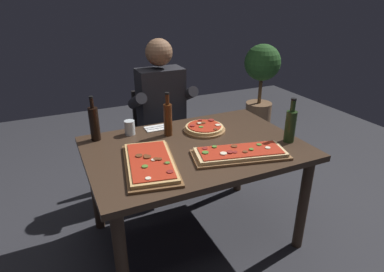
# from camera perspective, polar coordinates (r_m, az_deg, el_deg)

# --- Properties ---
(ground_plane) EXTENTS (6.40, 6.40, 0.00)m
(ground_plane) POSITION_cam_1_polar(r_m,az_deg,el_deg) (2.55, 0.49, -16.85)
(ground_plane) COLOR #2D2D33
(dining_table) EXTENTS (1.40, 0.96, 0.74)m
(dining_table) POSITION_cam_1_polar(r_m,az_deg,el_deg) (2.19, 0.55, -3.96)
(dining_table) COLOR #3D2B1E
(dining_table) RESTS_ON ground_plane
(pizza_rectangular_front) EXTENTS (0.63, 0.36, 0.05)m
(pizza_rectangular_front) POSITION_cam_1_polar(r_m,az_deg,el_deg) (2.03, 8.38, -2.99)
(pizza_rectangular_front) COLOR brown
(pizza_rectangular_front) RESTS_ON dining_table
(pizza_rectangular_left) EXTENTS (0.39, 0.60, 0.05)m
(pizza_rectangular_left) POSITION_cam_1_polar(r_m,az_deg,el_deg) (1.91, -7.32, -4.68)
(pizza_rectangular_left) COLOR brown
(pizza_rectangular_left) RESTS_ON dining_table
(pizza_round_far) EXTENTS (0.30, 0.30, 0.05)m
(pizza_round_far) POSITION_cam_1_polar(r_m,az_deg,el_deg) (2.37, 2.19, 1.37)
(pizza_round_far) COLOR olive
(pizza_round_far) RESTS_ON dining_table
(wine_bottle_dark) EXTENTS (0.06, 0.06, 0.31)m
(wine_bottle_dark) POSITION_cam_1_polar(r_m,az_deg,el_deg) (2.27, -4.23, 3.06)
(wine_bottle_dark) COLOR #47230F
(wine_bottle_dark) RESTS_ON dining_table
(oil_bottle_amber) EXTENTS (0.07, 0.07, 0.31)m
(oil_bottle_amber) POSITION_cam_1_polar(r_m,az_deg,el_deg) (2.28, -16.66, 2.17)
(oil_bottle_amber) COLOR black
(oil_bottle_amber) RESTS_ON dining_table
(vinegar_bottle_green) EXTENTS (0.07, 0.07, 0.30)m
(vinegar_bottle_green) POSITION_cam_1_polar(r_m,az_deg,el_deg) (2.26, 16.78, 1.86)
(vinegar_bottle_green) COLOR #233819
(vinegar_bottle_green) RESTS_ON dining_table
(tumbler_near_camera) EXTENTS (0.07, 0.07, 0.10)m
(tumbler_near_camera) POSITION_cam_1_polar(r_m,az_deg,el_deg) (2.34, -10.80, 1.45)
(tumbler_near_camera) COLOR silver
(tumbler_near_camera) RESTS_ON dining_table
(napkin_cutlery_set) EXTENTS (0.18, 0.11, 0.01)m
(napkin_cutlery_set) POSITION_cam_1_polar(r_m,az_deg,el_deg) (2.43, -6.05, 1.41)
(napkin_cutlery_set) COLOR white
(napkin_cutlery_set) RESTS_ON dining_table
(diner_chair) EXTENTS (0.44, 0.44, 0.87)m
(diner_chair) POSITION_cam_1_polar(r_m,az_deg,el_deg) (2.99, -5.69, 0.51)
(diner_chair) COLOR black
(diner_chair) RESTS_ON ground_plane
(seated_diner) EXTENTS (0.53, 0.41, 1.33)m
(seated_diner) POSITION_cam_1_polar(r_m,az_deg,el_deg) (2.79, -5.08, 4.45)
(seated_diner) COLOR #23232D
(seated_diner) RESTS_ON ground_plane
(potted_plant_corner) EXTENTS (0.44, 0.44, 1.10)m
(potted_plant_corner) POSITION_cam_1_polar(r_m,az_deg,el_deg) (4.19, 11.92, 9.42)
(potted_plant_corner) COLOR #846042
(potted_plant_corner) RESTS_ON ground_plane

